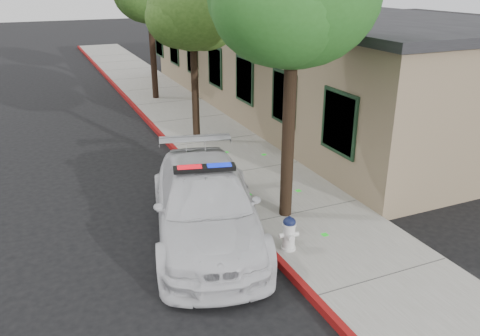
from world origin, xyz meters
name	(u,v)px	position (x,y,z in m)	size (l,w,h in m)	color
ground	(244,230)	(0.00, 0.00, 0.00)	(120.00, 120.00, 0.00)	black
sidewalk	(251,172)	(1.60, 3.00, 0.07)	(3.20, 60.00, 0.15)	gray
red_curb	(203,180)	(0.06, 3.00, 0.08)	(0.14, 60.00, 0.16)	maroon
clapboard_building	(300,60)	(6.69, 9.00, 2.13)	(7.30, 20.89, 4.24)	#856E57
police_car	(206,204)	(-0.90, 0.06, 0.81)	(3.54, 5.93, 1.73)	silver
fire_hydrant	(289,233)	(0.42, -1.38, 0.53)	(0.44, 0.38, 0.76)	silver
street_tree_near	(294,1)	(1.15, 0.06, 5.04)	(3.75, 3.58, 6.56)	black
street_tree_mid	(193,16)	(1.03, 6.30, 4.32)	(3.14, 2.90, 5.54)	black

